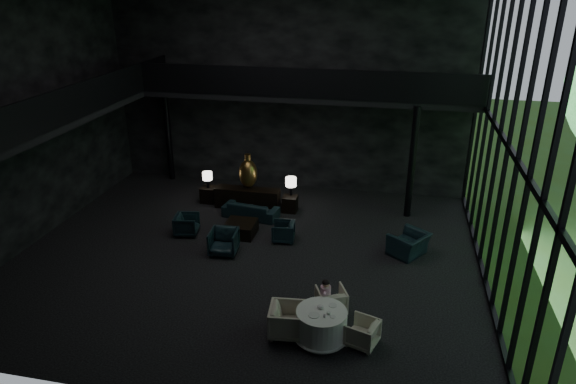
% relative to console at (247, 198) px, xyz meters
% --- Properties ---
extents(floor, '(14.00, 12.00, 0.02)m').
position_rel_console_xyz_m(floor, '(1.00, -3.46, -0.38)').
color(floor, black).
rests_on(floor, ground).
extents(wall_back, '(14.00, 0.04, 8.00)m').
position_rel_console_xyz_m(wall_back, '(1.00, 2.54, 3.62)').
color(wall_back, black).
rests_on(wall_back, ground).
extents(wall_front, '(14.00, 0.04, 8.00)m').
position_rel_console_xyz_m(wall_front, '(1.00, -9.46, 3.62)').
color(wall_front, black).
rests_on(wall_front, ground).
extents(wall_left, '(0.04, 12.00, 8.00)m').
position_rel_console_xyz_m(wall_left, '(-6.00, -3.46, 3.62)').
color(wall_left, black).
rests_on(wall_left, ground).
extents(curtain_wall, '(0.20, 12.00, 8.00)m').
position_rel_console_xyz_m(curtain_wall, '(7.95, -3.46, 3.62)').
color(curtain_wall, black).
rests_on(curtain_wall, ground).
extents(mezzanine_left, '(2.00, 12.00, 0.25)m').
position_rel_console_xyz_m(mezzanine_left, '(-5.00, -3.46, 3.62)').
color(mezzanine_left, black).
rests_on(mezzanine_left, wall_left).
extents(mezzanine_back, '(12.00, 2.00, 0.25)m').
position_rel_console_xyz_m(mezzanine_back, '(2.00, 1.54, 3.62)').
color(mezzanine_back, black).
rests_on(mezzanine_back, wall_back).
extents(railing_left, '(0.06, 12.00, 1.00)m').
position_rel_console_xyz_m(railing_left, '(-4.00, -3.46, 4.22)').
color(railing_left, black).
rests_on(railing_left, mezzanine_left).
extents(railing_back, '(12.00, 0.06, 1.00)m').
position_rel_console_xyz_m(railing_back, '(2.00, 0.54, 4.22)').
color(railing_back, black).
rests_on(railing_back, mezzanine_back).
extents(column_nw, '(0.24, 0.24, 4.00)m').
position_rel_console_xyz_m(column_nw, '(-4.00, 2.24, 1.62)').
color(column_nw, black).
rests_on(column_nw, floor).
extents(column_ne, '(0.24, 0.24, 4.00)m').
position_rel_console_xyz_m(column_ne, '(5.80, 0.54, 1.62)').
color(column_ne, black).
rests_on(column_ne, floor).
extents(console, '(2.40, 0.55, 0.76)m').
position_rel_console_xyz_m(console, '(0.00, 0.00, 0.00)').
color(console, black).
rests_on(console, floor).
extents(bronze_urn, '(0.68, 0.68, 1.26)m').
position_rel_console_xyz_m(bronze_urn, '(0.00, 0.19, 0.92)').
color(bronze_urn, '#B6922E').
rests_on(bronze_urn, console).
extents(side_table_left, '(0.54, 0.54, 0.60)m').
position_rel_console_xyz_m(side_table_left, '(-1.60, 0.24, -0.08)').
color(side_table_left, black).
rests_on(side_table_left, floor).
extents(table_lamp_left, '(0.37, 0.37, 0.62)m').
position_rel_console_xyz_m(table_lamp_left, '(-1.60, 0.20, 0.66)').
color(table_lamp_left, black).
rests_on(table_lamp_left, side_table_left).
extents(side_table_right, '(0.53, 0.53, 0.58)m').
position_rel_console_xyz_m(side_table_right, '(1.60, 0.03, -0.09)').
color(side_table_right, black).
rests_on(side_table_right, floor).
extents(table_lamp_right, '(0.40, 0.40, 0.67)m').
position_rel_console_xyz_m(table_lamp_right, '(1.60, 0.19, 0.68)').
color(table_lamp_right, black).
rests_on(table_lamp_right, side_table_right).
extents(sofa, '(1.93, 0.81, 0.73)m').
position_rel_console_xyz_m(sofa, '(0.33, -0.75, -0.02)').
color(sofa, '#0F2A30').
rests_on(sofa, floor).
extents(lounge_armchair_west, '(0.79, 0.83, 0.75)m').
position_rel_console_xyz_m(lounge_armchair_west, '(-1.38, -2.47, -0.01)').
color(lounge_armchair_west, black).
rests_on(lounge_armchair_west, floor).
extents(lounge_armchair_east, '(0.66, 0.69, 0.66)m').
position_rel_console_xyz_m(lounge_armchair_east, '(1.85, -2.25, -0.05)').
color(lounge_armchair_east, '#1B2C32').
rests_on(lounge_armchair_east, floor).
extents(lounge_armchair_south, '(0.98, 0.93, 0.94)m').
position_rel_console_xyz_m(lounge_armchair_south, '(0.23, -3.44, 0.09)').
color(lounge_armchair_south, black).
rests_on(lounge_armchair_south, floor).
extents(window_armchair, '(1.26, 1.36, 0.99)m').
position_rel_console_xyz_m(window_armchair, '(5.82, -2.34, 0.11)').
color(window_armchair, black).
rests_on(window_armchair, floor).
extents(coffee_table, '(0.99, 0.99, 0.44)m').
position_rel_console_xyz_m(coffee_table, '(0.37, -2.12, -0.16)').
color(coffee_table, black).
rests_on(coffee_table, floor).
extents(dining_table, '(1.36, 1.36, 0.75)m').
position_rel_console_xyz_m(dining_table, '(3.79, -6.83, -0.05)').
color(dining_table, white).
rests_on(dining_table, floor).
extents(dining_chair_north, '(0.84, 0.82, 0.67)m').
position_rel_console_xyz_m(dining_chair_north, '(3.87, -5.74, -0.05)').
color(dining_chair_north, '#B3AF95').
rests_on(dining_chair_north, floor).
extents(dining_chair_east, '(0.75, 0.77, 0.64)m').
position_rel_console_xyz_m(dining_chair_east, '(4.74, -6.87, -0.06)').
color(dining_chair_east, beige).
rests_on(dining_chair_east, floor).
extents(dining_chair_west, '(0.93, 0.99, 0.93)m').
position_rel_console_xyz_m(dining_chair_west, '(2.97, -6.87, 0.08)').
color(dining_chair_west, '#B8B4A8').
rests_on(dining_chair_west, floor).
extents(child, '(0.26, 0.26, 0.57)m').
position_rel_console_xyz_m(child, '(3.75, -5.91, 0.35)').
color(child, pink).
rests_on(child, dining_chair_north).
extents(plate_a, '(0.31, 0.31, 0.02)m').
position_rel_console_xyz_m(plate_a, '(3.63, -7.03, 0.38)').
color(plate_a, white).
rests_on(plate_a, dining_table).
extents(plate_b, '(0.26, 0.26, 0.01)m').
position_rel_console_xyz_m(plate_b, '(4.01, -6.56, 0.37)').
color(plate_b, white).
rests_on(plate_b, dining_table).
extents(saucer, '(0.17, 0.17, 0.01)m').
position_rel_console_xyz_m(saucer, '(4.06, -6.99, 0.37)').
color(saucer, white).
rests_on(saucer, dining_table).
extents(coffee_cup, '(0.11, 0.11, 0.07)m').
position_rel_console_xyz_m(coffee_cup, '(3.96, -6.91, 0.41)').
color(coffee_cup, white).
rests_on(coffee_cup, saucer).
extents(cereal_bowl, '(0.15, 0.15, 0.07)m').
position_rel_console_xyz_m(cereal_bowl, '(3.73, -6.72, 0.40)').
color(cereal_bowl, white).
rests_on(cereal_bowl, dining_table).
extents(cream_pot, '(0.07, 0.07, 0.06)m').
position_rel_console_xyz_m(cream_pot, '(3.88, -7.04, 0.40)').
color(cream_pot, '#99999E').
rests_on(cream_pot, dining_table).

